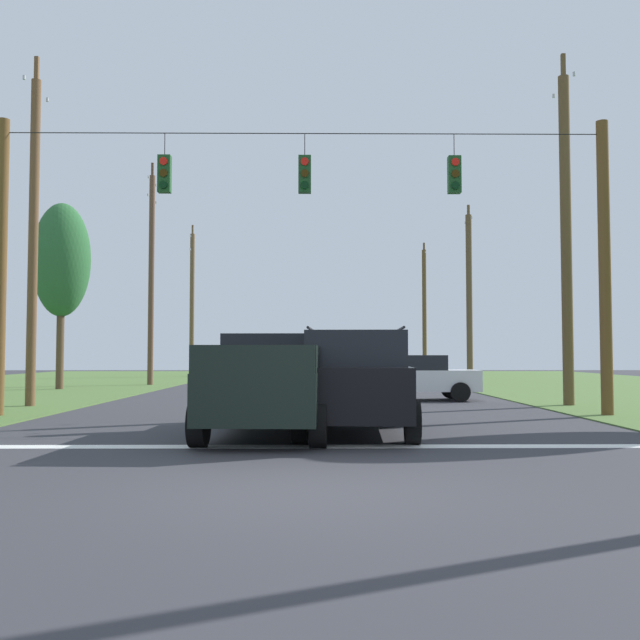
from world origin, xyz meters
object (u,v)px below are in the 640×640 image
(utility_pole_mid_right, at_px, (566,235))
(utility_pole_distant_left, at_px, (192,301))
(utility_pole_far_right, at_px, (469,297))
(utility_pole_near_left, at_px, (424,311))
(tree_roadside_far_right, at_px, (62,261))
(pickup_truck, at_px, (271,384))
(distant_car_crossing_white, at_px, (413,377))
(utility_pole_distant_right, at_px, (151,273))
(utility_pole_far_left, at_px, (33,235))
(suv_black, at_px, (355,379))
(overhead_signal_span, at_px, (304,252))

(utility_pole_mid_right, xyz_separation_m, utility_pole_distant_left, (-16.00, 27.15, -0.00))
(utility_pole_mid_right, distance_m, utility_pole_far_right, 14.59)
(utility_pole_distant_left, bearing_deg, utility_pole_near_left, 3.16)
(tree_roadside_far_right, bearing_deg, utility_pole_far_right, 13.84)
(pickup_truck, xyz_separation_m, utility_pole_near_left, (8.62, 35.42, 3.62))
(distant_car_crossing_white, bearing_deg, pickup_truck, -112.57)
(tree_roadside_far_right, bearing_deg, utility_pole_mid_right, -27.73)
(distant_car_crossing_white, distance_m, utility_pole_near_left, 25.96)
(utility_pole_near_left, height_order, utility_pole_distant_right, utility_pole_distant_right)
(utility_pole_near_left, bearing_deg, utility_pole_mid_right, -90.27)
(pickup_truck, relative_size, utility_pole_mid_right, 0.51)
(utility_pole_mid_right, distance_m, utility_pole_far_left, 16.03)
(utility_pole_mid_right, height_order, utility_pole_far_right, utility_pole_mid_right)
(pickup_truck, relative_size, tree_roadside_far_right, 0.67)
(distant_car_crossing_white, relative_size, utility_pole_near_left, 0.46)
(distant_car_crossing_white, relative_size, utility_pole_mid_right, 0.40)
(utility_pole_mid_right, relative_size, utility_pole_distant_left, 1.03)
(pickup_truck, bearing_deg, utility_pole_far_right, 68.20)
(suv_black, bearing_deg, pickup_truck, -174.48)
(utility_pole_near_left, bearing_deg, utility_pole_far_left, -119.80)
(overhead_signal_span, bearing_deg, suv_black, -74.60)
(utility_pole_distant_left, bearing_deg, suv_black, -75.07)
(distant_car_crossing_white, bearing_deg, utility_pole_distant_left, 115.64)
(utility_pole_distant_right, height_order, utility_pole_distant_left, utility_pole_distant_right)
(utility_pole_far_left, xyz_separation_m, utility_pole_distant_left, (0.03, 27.32, 0.07))
(pickup_truck, relative_size, distant_car_crossing_white, 1.27)
(overhead_signal_span, relative_size, suv_black, 3.18)
(utility_pole_distant_right, xyz_separation_m, utility_pole_distant_left, (-0.20, 13.05, -0.44))
(suv_black, height_order, distant_car_crossing_white, suv_black)
(suv_black, xyz_separation_m, utility_pole_distant_left, (-9.16, 34.37, 4.11))
(overhead_signal_span, xyz_separation_m, tree_roadside_far_right, (-10.88, 13.26, 1.53))
(utility_pole_far_left, distance_m, utility_pole_distant_right, 14.28)
(utility_pole_far_right, xyz_separation_m, utility_pole_far_left, (-16.31, -14.74, 0.62))
(distant_car_crossing_white, xyz_separation_m, utility_pole_far_right, (4.57, 11.82, 3.68))
(pickup_truck, bearing_deg, distant_car_crossing_white, 67.43)
(utility_pole_far_left, height_order, tree_roadside_far_right, utility_pole_far_left)
(pickup_truck, xyz_separation_m, utility_pole_far_right, (8.78, 21.95, 3.51))
(distant_car_crossing_white, distance_m, utility_pole_mid_right, 6.71)
(utility_pole_near_left, bearing_deg, distant_car_crossing_white, -99.89)
(utility_pole_near_left, bearing_deg, utility_pole_far_right, -89.33)
(utility_pole_near_left, bearing_deg, tree_roadside_far_right, -136.13)
(overhead_signal_span, bearing_deg, utility_pole_distant_left, 104.87)
(utility_pole_mid_right, relative_size, utility_pole_far_right, 1.17)
(utility_pole_mid_right, distance_m, utility_pole_distant_right, 21.18)
(suv_black, relative_size, utility_pole_near_left, 0.52)
(utility_pole_far_right, xyz_separation_m, utility_pole_distant_left, (-16.29, 12.59, 0.70))
(utility_pole_mid_right, distance_m, utility_pole_near_left, 28.05)
(distant_car_crossing_white, bearing_deg, utility_pole_far_right, 68.86)
(suv_black, distance_m, utility_pole_distant_left, 35.81)
(utility_pole_near_left, distance_m, utility_pole_distant_left, 16.16)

